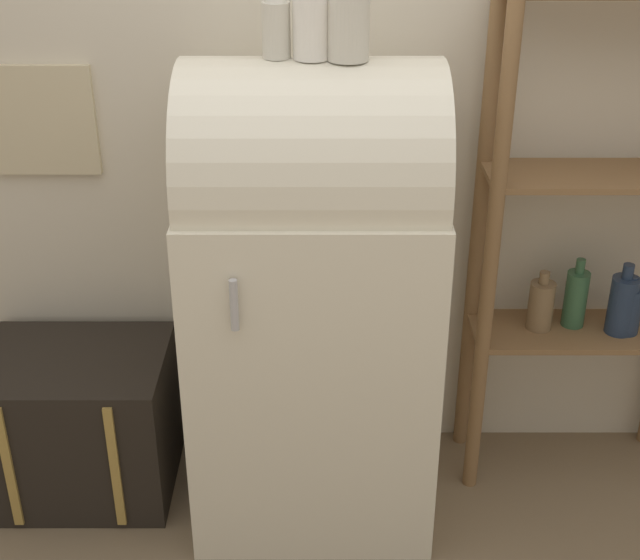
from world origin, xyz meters
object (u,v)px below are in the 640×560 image
vase_left (279,18)px  vase_right (351,14)px  suitcase_trunk (83,421)px  refrigerator (315,294)px  vase_center (315,12)px

vase_left → vase_right: bearing=-7.4°
suitcase_trunk → vase_left: 1.57m
refrigerator → vase_left: vase_left is taller
vase_center → vase_right: bearing=-8.7°
refrigerator → vase_left: size_ratio=6.62×
refrigerator → vase_center: (0.00, 0.00, 0.87)m
refrigerator → vase_right: (0.10, -0.01, 0.87)m
suitcase_trunk → vase_left: (0.72, -0.04, 1.39)m
refrigerator → vase_left: bearing=171.1°
suitcase_trunk → vase_center: vase_center is taller
vase_right → refrigerator: bearing=174.0°
refrigerator → suitcase_trunk: 0.98m
refrigerator → vase_left: (-0.10, 0.02, 0.86)m
refrigerator → vase_right: vase_right is taller
vase_left → vase_right: size_ratio=0.88×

